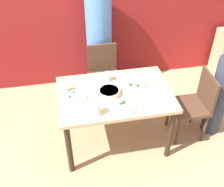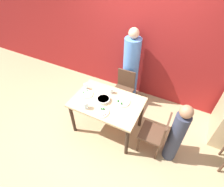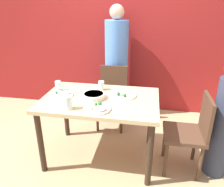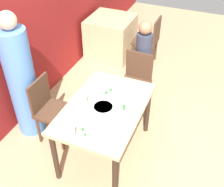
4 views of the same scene
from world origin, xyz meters
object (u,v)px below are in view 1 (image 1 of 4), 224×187
Objects in this scene: chair_adult_spot at (104,74)px; chair_child_spot at (195,103)px; person_child at (220,92)px; person_adult at (99,42)px; bowl_curry at (109,92)px; plate_rice_adult at (77,96)px; glass_water_tall at (97,109)px.

chair_adult_spot is 1.23m from chair_child_spot.
person_child reaches higher than chair_adult_spot.
chair_child_spot is 0.52× the size of person_adult.
person_adult is at bearing 90.00° from chair_adult_spot.
chair_adult_spot is 0.69× the size of person_child.
person_child is 1.30m from bowl_curry.
person_adult is at bearing -140.11° from chair_child_spot.
plate_rice_adult is (-0.41, -1.08, -0.01)m from person_adult.
plate_rice_adult is (-1.63, 0.05, 0.16)m from person_child.
plate_rice_adult is 0.34m from glass_water_tall.
chair_child_spot is 0.31m from person_child.
glass_water_tall is (-1.46, -0.25, 0.21)m from person_child.
person_adult is 1.40m from glass_water_tall.
chair_adult_spot is 0.89m from plate_rice_adult.
person_child is at bearing 9.57° from glass_water_tall.
chair_child_spot is at bearing -180.00° from person_child.
person_child is (1.23, -1.13, -0.17)m from person_adult.
person_adult is 12.74× the size of glass_water_tall.
chair_child_spot is at bearing 11.83° from glass_water_tall.
chair_child_spot is 0.69× the size of person_child.
person_adult reaches higher than chair_child_spot.
glass_water_tall is (-0.24, -1.03, 0.33)m from chair_adult_spot.
person_adult is at bearing 69.46° from plate_rice_adult.
chair_child_spot is 6.60× the size of glass_water_tall.
person_child is 5.44× the size of plate_rice_adult.
person_adult is 1.68m from person_child.
glass_water_tall is at bearing -170.43° from person_child.
person_adult reaches higher than plate_rice_adult.
bowl_curry is at bearing 58.42° from glass_water_tall.
bowl_curry is at bearing -91.99° from chair_child_spot.
chair_child_spot is at bearing -1.99° from bowl_curry.
person_child is at bearing -32.53° from chair_adult_spot.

